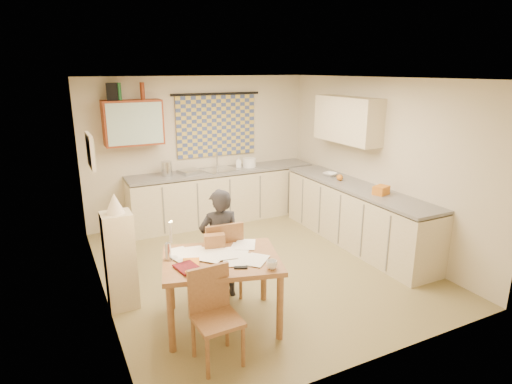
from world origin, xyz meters
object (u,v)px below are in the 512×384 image
counter_right (355,215)px  dining_table (222,291)px  chair_far (221,273)px  shelf_stand (120,261)px  person (220,244)px  counter_back (223,195)px  stove (401,238)px

counter_right → dining_table: 2.88m
chair_far → shelf_stand: shelf_stand is taller
chair_far → person: (-0.00, 0.00, 0.36)m
counter_back → person: (-1.05, -2.47, 0.21)m
dining_table → person: size_ratio=1.04×
counter_right → shelf_stand: bearing=-175.2°
counter_back → person: person is taller
counter_back → person: bearing=-113.0°
counter_right → counter_back: bearing=126.6°
counter_back → shelf_stand: size_ratio=2.95×
counter_right → stove: 0.95m
stove → chair_far: size_ratio=0.90×
counter_back → stove: size_ratio=3.81×
counter_right → chair_far: size_ratio=3.07×
chair_far → shelf_stand: bearing=-10.3°
counter_back → shelf_stand: shelf_stand is taller
counter_back → chair_far: chair_far is taller
chair_far → person: person is taller
stove → person: size_ratio=0.65×
chair_far → dining_table: bearing=73.6°
stove → shelf_stand: (-3.54, 0.66, 0.13)m
stove → chair_far: chair_far is taller
counter_right → person: person is taller
counter_right → shelf_stand: size_ratio=2.64×
counter_back → counter_right: 2.36m
person → chair_far: bearing=176.1°
stove → person: bearing=171.3°
person → dining_table: bearing=78.8°
counter_back → person: 2.69m
stove → shelf_stand: 3.60m
dining_table → shelf_stand: shelf_stand is taller
dining_table → chair_far: chair_far is taller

